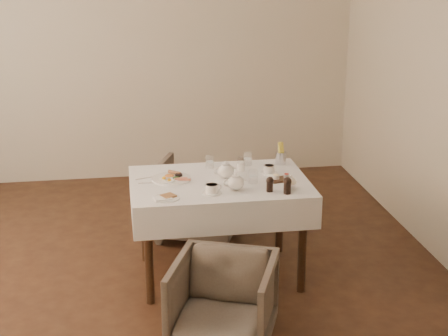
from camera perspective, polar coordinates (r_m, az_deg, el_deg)
name	(u,v)px	position (r m, az deg, el deg)	size (l,w,h in m)	color
table	(219,196)	(4.99, -0.38, -2.33)	(1.28, 0.88, 0.75)	black
armchair_near	(223,303)	(4.30, -0.08, -11.13)	(0.61, 0.62, 0.57)	#4F433A
armchair_far	(197,199)	(5.82, -2.24, -2.59)	(0.68, 0.70, 0.64)	#4F433A
breakfast_plate	(172,178)	(4.99, -4.37, -0.83)	(0.29, 0.29, 0.04)	white
side_plate	(166,198)	(4.62, -4.84, -2.48)	(0.18, 0.17, 0.02)	white
teapot_centre	(226,170)	(4.98, 0.13, -0.14)	(0.16, 0.13, 0.13)	white
teapot_front	(236,181)	(4.74, 0.98, -1.12)	(0.16, 0.12, 0.13)	white
creamer	(241,167)	(5.14, 1.40, 0.11)	(0.06, 0.06, 0.07)	white
teacup_near	(212,189)	(4.69, -1.01, -1.79)	(0.13, 0.13, 0.07)	white
teacup_far	(269,170)	(5.11, 3.76, -0.14)	(0.12, 0.12, 0.06)	white
glass_left	(210,162)	(5.22, -1.19, 0.50)	(0.06, 0.06, 0.09)	silver
glass_mid	(253,177)	(4.90, 2.45, -0.71)	(0.07, 0.07, 0.10)	silver
glass_right	(248,159)	(5.28, 1.99, 0.75)	(0.07, 0.07, 0.10)	silver
condiment_board	(280,179)	(4.97, 4.72, -0.88)	(0.18, 0.14, 0.04)	black
pepper_mill_left	(270,184)	(4.73, 3.83, -1.35)	(0.05, 0.05, 0.11)	black
pepper_mill_right	(287,185)	(4.70, 5.29, -1.44)	(0.06, 0.06, 0.12)	black
silver_pot	(291,182)	(4.78, 5.57, -1.18)	(0.10, 0.08, 0.11)	white
fries_cup	(281,154)	(5.31, 4.75, 1.14)	(0.08, 0.08, 0.18)	silver
cutlery_fork	(147,178)	(5.04, -6.42, -0.82)	(0.01, 0.18, 0.00)	silver
cutlery_knife	(151,183)	(4.93, -6.08, -1.24)	(0.01, 0.19, 0.00)	silver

